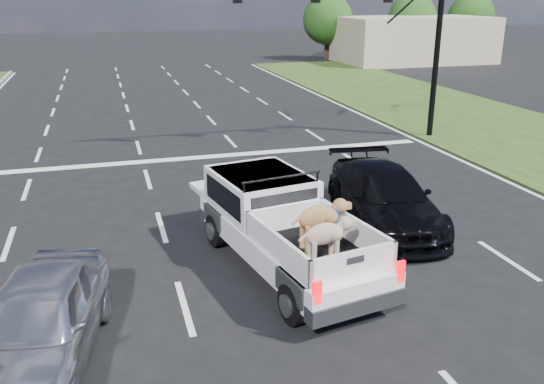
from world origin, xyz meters
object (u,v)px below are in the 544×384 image
Objects in this scene: traffic_signal at (382,14)px; silver_sedan at (39,322)px; pickup_truck at (282,225)px; black_coupe at (384,197)px.

traffic_signal is 16.61m from silver_sedan.
pickup_truck is (-6.71, -9.35, -3.80)m from traffic_signal.
pickup_truck is at bearing -125.64° from traffic_signal.
traffic_signal reaches higher than black_coupe.
traffic_signal is 9.51m from black_coupe.
black_coupe is (-3.60, -7.83, -4.02)m from traffic_signal.
traffic_signal is 1.65× the size of pickup_truck.
silver_sedan is 0.86× the size of black_coupe.
silver_sedan is at bearing -134.50° from traffic_signal.
pickup_truck is 3.47m from black_coupe.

